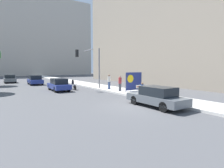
# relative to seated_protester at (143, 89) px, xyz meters

# --- Properties ---
(ground_plane) EXTENTS (160.00, 160.00, 0.00)m
(ground_plane) POSITION_rel_seated_protester_xyz_m (-2.37, -2.31, -0.83)
(ground_plane) COLOR #4F4F51
(sidewalk_curb) EXTENTS (3.16, 90.00, 0.17)m
(sidewalk_curb) POSITION_rel_seated_protester_xyz_m (0.95, 12.69, -0.74)
(sidewalk_curb) COLOR beige
(sidewalk_curb) RESTS_ON ground_plane
(building_backdrop_far) EXTENTS (52.00, 12.00, 28.30)m
(building_backdrop_far) POSITION_rel_seated_protester_xyz_m (-4.37, 60.20, 13.32)
(building_backdrop_far) COLOR #BCB2A3
(building_backdrop_far) RESTS_ON ground_plane
(building_backdrop_right) EXTENTS (10.00, 32.00, 23.80)m
(building_backdrop_right) POSITION_rel_seated_protester_xyz_m (14.19, 11.76, 11.07)
(building_backdrop_right) COLOR gray
(building_backdrop_right) RESTS_ON ground_plane
(seated_protester) EXTENTS (0.98, 0.77, 1.22)m
(seated_protester) POSITION_rel_seated_protester_xyz_m (0.00, 0.00, 0.00)
(seated_protester) COLOR #474C56
(seated_protester) RESTS_ON sidewalk_curb
(jogger_on_sidewalk) EXTENTS (0.34, 0.34, 1.67)m
(jogger_on_sidewalk) POSITION_rel_seated_protester_xyz_m (0.28, 3.84, 0.19)
(jogger_on_sidewalk) COLOR #424247
(jogger_on_sidewalk) RESTS_ON sidewalk_curb
(pedestrian_behind) EXTENTS (0.34, 0.34, 1.72)m
(pedestrian_behind) POSITION_rel_seated_protester_xyz_m (0.32, 6.13, 0.22)
(pedestrian_behind) COLOR #334775
(pedestrian_behind) RESTS_ON sidewalk_curb
(protest_banner) EXTENTS (2.26, 0.06, 2.01)m
(protest_banner) POSITION_rel_seated_protester_xyz_m (1.61, 3.16, 0.40)
(protest_banner) COLOR slate
(protest_banner) RESTS_ON sidewalk_curb
(traffic_light_pole) EXTENTS (3.03, 2.80, 4.88)m
(traffic_light_pole) POSITION_rel_seated_protester_xyz_m (-1.32, 7.71, 2.67)
(traffic_light_pole) COLOR slate
(traffic_light_pole) RESTS_ON sidewalk_curb
(parked_car_curbside) EXTENTS (1.71, 4.33, 1.40)m
(parked_car_curbside) POSITION_rel_seated_protester_xyz_m (-1.69, -3.18, -0.13)
(parked_car_curbside) COLOR #565B60
(parked_car_curbside) RESTS_ON ground_plane
(car_on_road_nearest) EXTENTS (1.71, 4.14, 1.45)m
(car_on_road_nearest) POSITION_rel_seated_protester_xyz_m (-4.81, 8.98, -0.11)
(car_on_road_nearest) COLOR navy
(car_on_road_nearest) RESTS_ON ground_plane
(car_on_road_midblock) EXTENTS (1.86, 4.15, 1.52)m
(car_on_road_midblock) POSITION_rel_seated_protester_xyz_m (-5.81, 18.64, -0.08)
(car_on_road_midblock) COLOR navy
(car_on_road_midblock) RESTS_ON ground_plane
(car_on_road_distant) EXTENTS (1.85, 4.78, 1.44)m
(car_on_road_distant) POSITION_rel_seated_protester_xyz_m (-9.00, 25.50, -0.11)
(car_on_road_distant) COLOR #565B60
(car_on_road_distant) RESTS_ON ground_plane
(motorcycle_on_road) EXTENTS (0.28, 2.15, 1.23)m
(motorcycle_on_road) POSITION_rel_seated_protester_xyz_m (-3.01, 9.29, -0.30)
(motorcycle_on_road) COLOR silver
(motorcycle_on_road) RESTS_ON ground_plane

